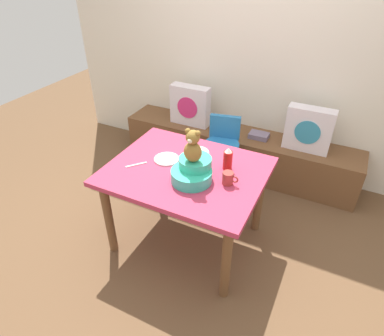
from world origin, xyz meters
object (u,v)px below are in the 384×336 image
object	(u,v)px
highchair	(222,146)
ketchup_bottle	(228,159)
pillow_floral_left	(190,105)
dinner_plate_near	(167,159)
pillow_floral_right	(309,129)
book_stack	(259,136)
dinner_plate_far	(197,153)
infant_seat_teal	(193,171)
coffee_mug	(228,178)
dining_table	(186,180)
teddy_bear	(193,147)

from	to	relation	value
highchair	ketchup_bottle	world-z (taller)	ketchup_bottle
pillow_floral_left	dinner_plate_near	bearing A→B (deg)	-72.33
pillow_floral_right	dinner_plate_near	xyz separation A→B (m)	(-0.91, -1.16, 0.07)
book_stack	dinner_plate_far	xyz separation A→B (m)	(-0.26, -0.98, 0.26)
pillow_floral_left	infant_seat_teal	bearing A→B (deg)	-62.66
pillow_floral_left	dinner_plate_near	distance (m)	1.22
coffee_mug	dinner_plate_near	xyz separation A→B (m)	(-0.55, 0.08, -0.04)
dinner_plate_far	dining_table	bearing A→B (deg)	-83.69
book_stack	infant_seat_teal	size ratio (longest dim) A/B	0.61
ketchup_bottle	book_stack	bearing A→B (deg)	92.48
pillow_floral_right	teddy_bear	distance (m)	1.48
highchair	teddy_bear	bearing A→B (deg)	-82.54
dining_table	highchair	bearing A→B (deg)	91.02
infant_seat_teal	pillow_floral_right	bearing A→B (deg)	64.87
pillow_floral_right	book_stack	bearing A→B (deg)	177.51
teddy_bear	dinner_plate_near	bearing A→B (deg)	154.51
book_stack	dinner_plate_far	distance (m)	1.05
pillow_floral_right	infant_seat_teal	world-z (taller)	same
infant_seat_teal	teddy_bear	size ratio (longest dim) A/B	1.32
dinner_plate_near	highchair	bearing A→B (deg)	75.73
pillow_floral_left	pillow_floral_right	world-z (taller)	same
pillow_floral_right	coffee_mug	bearing A→B (deg)	-106.24
pillow_floral_right	dining_table	size ratio (longest dim) A/B	0.37
book_stack	infant_seat_teal	distance (m)	1.37
dining_table	teddy_bear	size ratio (longest dim) A/B	4.76
pillow_floral_right	teddy_bear	size ratio (longest dim) A/B	1.76
dinner_plate_far	infant_seat_teal	bearing A→B (deg)	-69.24
dining_table	ketchup_bottle	bearing A→B (deg)	27.86
book_stack	dinner_plate_far	size ratio (longest dim) A/B	1.00
highchair	infant_seat_teal	world-z (taller)	infant_seat_teal
dining_table	infant_seat_teal	distance (m)	0.22
dining_table	dinner_plate_near	world-z (taller)	dinner_plate_near
book_stack	dinner_plate_near	xyz separation A→B (m)	(-0.43, -1.18, 0.26)
highchair	dining_table	bearing A→B (deg)	-88.98
ketchup_bottle	dinner_plate_near	size ratio (longest dim) A/B	0.92
dinner_plate_far	coffee_mug	bearing A→B (deg)	-36.01
infant_seat_teal	ketchup_bottle	bearing A→B (deg)	53.78
infant_seat_teal	dinner_plate_far	size ratio (longest dim) A/B	1.65
dining_table	coffee_mug	xyz separation A→B (m)	(0.35, -0.03, 0.15)
dinner_plate_far	pillow_floral_left	bearing A→B (deg)	119.51
teddy_bear	dinner_plate_far	xyz separation A→B (m)	(-0.13, 0.34, -0.27)
highchair	ketchup_bottle	size ratio (longest dim) A/B	4.27
dinner_plate_near	book_stack	bearing A→B (deg)	69.77
book_stack	dinner_plate_near	distance (m)	1.28
pillow_floral_left	dinner_plate_near	size ratio (longest dim) A/B	2.20
teddy_bear	coffee_mug	bearing A→B (deg)	14.66
dinner_plate_near	dinner_plate_far	distance (m)	0.26
pillow_floral_left	infant_seat_teal	world-z (taller)	same
highchair	coffee_mug	bearing A→B (deg)	-65.94
book_stack	ketchup_bottle	distance (m)	1.13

